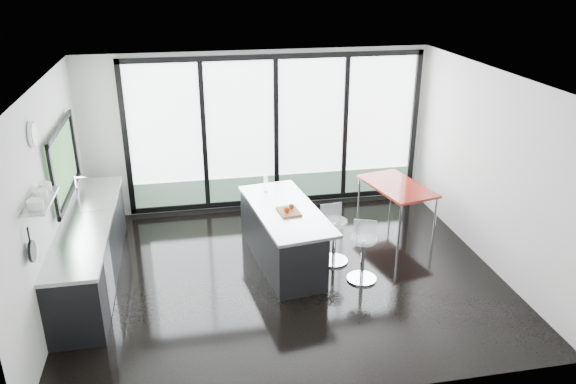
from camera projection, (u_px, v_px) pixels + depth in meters
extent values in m
cube|color=black|center=(285.00, 274.00, 8.06)|extent=(6.00, 5.00, 0.00)
cube|color=white|center=(285.00, 80.00, 6.98)|extent=(6.00, 5.00, 0.00)
cube|color=beige|center=(259.00, 132.00, 9.78)|extent=(6.00, 0.00, 2.80)
cube|color=white|center=(276.00, 131.00, 9.81)|extent=(5.00, 0.02, 2.50)
cube|color=#547660|center=(277.00, 186.00, 10.17)|extent=(5.00, 0.02, 0.44)
cube|color=black|center=(204.00, 136.00, 9.55)|extent=(0.08, 0.04, 2.50)
cube|color=black|center=(276.00, 132.00, 9.77)|extent=(0.08, 0.04, 2.50)
cube|color=black|center=(345.00, 128.00, 9.99)|extent=(0.08, 0.04, 2.50)
cube|color=beige|center=(334.00, 281.00, 5.25)|extent=(6.00, 0.00, 2.80)
cube|color=beige|center=(49.00, 201.00, 7.00)|extent=(0.00, 5.00, 2.80)
cube|color=#3A6636|center=(62.00, 162.00, 7.74)|extent=(0.02, 1.60, 0.90)
cube|color=#AAADAF|center=(41.00, 201.00, 6.11)|extent=(0.25, 0.80, 0.03)
cylinder|color=white|center=(33.00, 134.00, 6.36)|extent=(0.04, 0.30, 0.30)
cylinder|color=black|center=(32.00, 251.00, 5.89)|extent=(0.03, 0.24, 0.24)
cube|color=beige|center=(490.00, 169.00, 8.04)|extent=(0.00, 5.00, 2.80)
cube|color=black|center=(91.00, 251.00, 7.79)|extent=(0.65, 3.20, 0.87)
cube|color=#AAADAF|center=(86.00, 221.00, 7.61)|extent=(0.69, 3.24, 0.05)
cube|color=#AAADAF|center=(91.00, 207.00, 8.06)|extent=(0.45, 0.48, 0.06)
cylinder|color=silver|center=(77.00, 192.00, 7.94)|extent=(0.02, 0.02, 0.44)
cube|color=#AAADAF|center=(109.00, 278.00, 7.17)|extent=(0.03, 0.60, 0.80)
cube|color=black|center=(281.00, 237.00, 8.25)|extent=(0.96, 2.12, 0.81)
cube|color=#AAADAF|center=(286.00, 210.00, 8.11)|extent=(1.15, 2.20, 0.05)
cube|color=#A5693F|center=(289.00, 211.00, 7.97)|extent=(0.33, 0.41, 0.03)
sphere|color=#A52303|center=(287.00, 210.00, 7.90)|extent=(0.09, 0.09, 0.08)
sphere|color=#603011|center=(291.00, 206.00, 8.01)|extent=(0.09, 0.09, 0.08)
cylinder|color=silver|center=(266.00, 184.00, 8.63)|extent=(0.07, 0.07, 0.26)
cylinder|color=silver|center=(363.00, 259.00, 7.80)|extent=(0.55, 0.55, 0.66)
cylinder|color=silver|center=(334.00, 241.00, 8.26)|extent=(0.49, 0.49, 0.68)
cube|color=maroon|center=(395.00, 205.00, 9.41)|extent=(1.06, 1.50, 0.73)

